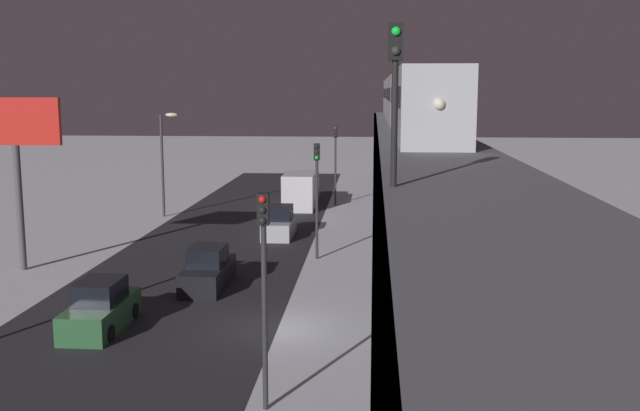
{
  "coord_description": "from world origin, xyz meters",
  "views": [
    {
      "loc": [
        -3.82,
        27.24,
        9.24
      ],
      "look_at": [
        -0.66,
        -15.59,
        2.45
      ],
      "focal_mm": 40.88,
      "sensor_mm": 36.0,
      "label": 1
    }
  ],
  "objects_px": {
    "sedan_silver": "(279,224)",
    "sedan_black": "(208,271)",
    "traffic_light_near": "(264,270)",
    "subway_train": "(407,98)",
    "traffic_light_far": "(335,154)",
    "commercial_billboard": "(15,139)",
    "traffic_light_mid": "(317,184)",
    "box_truck": "(301,190)",
    "rail_signal": "(395,76)",
    "sedan_green": "(101,310)"
  },
  "relations": [
    {
      "from": "box_truck",
      "to": "traffic_light_near",
      "type": "distance_m",
      "value": 38.02
    },
    {
      "from": "subway_train",
      "to": "traffic_light_near",
      "type": "relative_size",
      "value": 8.67
    },
    {
      "from": "subway_train",
      "to": "rail_signal",
      "type": "height_order",
      "value": "rail_signal"
    },
    {
      "from": "sedan_silver",
      "to": "traffic_light_near",
      "type": "xyz_separation_m",
      "value": [
        -2.9,
        25.53,
        3.4
      ]
    },
    {
      "from": "box_truck",
      "to": "subway_train",
      "type": "bearing_deg",
      "value": 168.42
    },
    {
      "from": "subway_train",
      "to": "commercial_billboard",
      "type": "distance_m",
      "value": 29.05
    },
    {
      "from": "rail_signal",
      "to": "traffic_light_near",
      "type": "bearing_deg",
      "value": -27.7
    },
    {
      "from": "traffic_light_mid",
      "to": "traffic_light_far",
      "type": "distance_m",
      "value": 19.36
    },
    {
      "from": "traffic_light_mid",
      "to": "rail_signal",
      "type": "bearing_deg",
      "value": 99.56
    },
    {
      "from": "rail_signal",
      "to": "box_truck",
      "type": "bearing_deg",
      "value": -81.01
    },
    {
      "from": "rail_signal",
      "to": "traffic_light_far",
      "type": "distance_m",
      "value": 41.12
    },
    {
      "from": "traffic_light_near",
      "to": "commercial_billboard",
      "type": "bearing_deg",
      "value": -46.28
    },
    {
      "from": "sedan_black",
      "to": "box_truck",
      "type": "height_order",
      "value": "box_truck"
    },
    {
      "from": "subway_train",
      "to": "commercial_billboard",
      "type": "xyz_separation_m",
      "value": [
        20.66,
        20.34,
        -1.82
      ]
    },
    {
      "from": "commercial_billboard",
      "to": "subway_train",
      "type": "bearing_deg",
      "value": -135.45
    },
    {
      "from": "sedan_silver",
      "to": "sedan_black",
      "type": "distance_m",
      "value": 12.52
    },
    {
      "from": "traffic_light_near",
      "to": "traffic_light_mid",
      "type": "xyz_separation_m",
      "value": [
        0.0,
        -19.36,
        0.0
      ]
    },
    {
      "from": "box_truck",
      "to": "commercial_billboard",
      "type": "xyz_separation_m",
      "value": [
        12.39,
        22.04,
        5.48
      ]
    },
    {
      "from": "box_truck",
      "to": "commercial_billboard",
      "type": "height_order",
      "value": "commercial_billboard"
    },
    {
      "from": "traffic_light_near",
      "to": "traffic_light_mid",
      "type": "distance_m",
      "value": 19.36
    },
    {
      "from": "sedan_silver",
      "to": "traffic_light_far",
      "type": "height_order",
      "value": "traffic_light_far"
    },
    {
      "from": "subway_train",
      "to": "sedan_silver",
      "type": "distance_m",
      "value": 15.67
    },
    {
      "from": "sedan_black",
      "to": "traffic_light_near",
      "type": "bearing_deg",
      "value": -70.31
    },
    {
      "from": "rail_signal",
      "to": "subway_train",
      "type": "bearing_deg",
      "value": -93.0
    },
    {
      "from": "subway_train",
      "to": "box_truck",
      "type": "bearing_deg",
      "value": -11.58
    },
    {
      "from": "traffic_light_mid",
      "to": "traffic_light_far",
      "type": "relative_size",
      "value": 1.0
    },
    {
      "from": "rail_signal",
      "to": "sedan_green",
      "type": "relative_size",
      "value": 0.89
    },
    {
      "from": "sedan_silver",
      "to": "traffic_light_mid",
      "type": "height_order",
      "value": "traffic_light_mid"
    },
    {
      "from": "rail_signal",
      "to": "traffic_light_far",
      "type": "bearing_deg",
      "value": -84.96
    },
    {
      "from": "sedan_silver",
      "to": "subway_train",
      "type": "bearing_deg",
      "value": 51.36
    },
    {
      "from": "sedan_silver",
      "to": "box_truck",
      "type": "bearing_deg",
      "value": 89.07
    },
    {
      "from": "traffic_light_far",
      "to": "box_truck",
      "type": "bearing_deg",
      "value": 18.53
    },
    {
      "from": "box_truck",
      "to": "traffic_light_far",
      "type": "xyz_separation_m",
      "value": [
        -2.7,
        -0.91,
        2.85
      ]
    },
    {
      "from": "sedan_black",
      "to": "traffic_light_mid",
      "type": "distance_m",
      "value": 8.51
    },
    {
      "from": "subway_train",
      "to": "traffic_light_mid",
      "type": "xyz_separation_m",
      "value": [
        5.57,
        16.76,
        -4.45
      ]
    },
    {
      "from": "commercial_billboard",
      "to": "traffic_light_mid",
      "type": "bearing_deg",
      "value": -166.66
    },
    {
      "from": "sedan_silver",
      "to": "box_truck",
      "type": "xyz_separation_m",
      "value": [
        -0.2,
        -12.29,
        0.55
      ]
    },
    {
      "from": "sedan_black",
      "to": "traffic_light_mid",
      "type": "relative_size",
      "value": 0.74
    },
    {
      "from": "sedan_silver",
      "to": "sedan_green",
      "type": "bearing_deg",
      "value": -103.76
    },
    {
      "from": "sedan_silver",
      "to": "traffic_light_near",
      "type": "bearing_deg",
      "value": -83.52
    },
    {
      "from": "box_truck",
      "to": "traffic_light_near",
      "type": "xyz_separation_m",
      "value": [
        -2.7,
        37.82,
        2.85
      ]
    },
    {
      "from": "sedan_silver",
      "to": "commercial_billboard",
      "type": "distance_m",
      "value": 16.73
    },
    {
      "from": "sedan_silver",
      "to": "traffic_light_far",
      "type": "bearing_deg",
      "value": 77.61
    },
    {
      "from": "subway_train",
      "to": "sedan_black",
      "type": "relative_size",
      "value": 11.66
    },
    {
      "from": "commercial_billboard",
      "to": "sedan_silver",
      "type": "bearing_deg",
      "value": -141.36
    },
    {
      "from": "rail_signal",
      "to": "sedan_black",
      "type": "xyz_separation_m",
      "value": [
        8.28,
        -15.01,
        -8.79
      ]
    },
    {
      "from": "traffic_light_mid",
      "to": "traffic_light_near",
      "type": "bearing_deg",
      "value": 90.0
    },
    {
      "from": "sedan_black",
      "to": "traffic_light_near",
      "type": "height_order",
      "value": "traffic_light_near"
    },
    {
      "from": "traffic_light_far",
      "to": "traffic_light_near",
      "type": "bearing_deg",
      "value": 90.0
    },
    {
      "from": "sedan_black",
      "to": "commercial_billboard",
      "type": "bearing_deg",
      "value": 165.7
    }
  ]
}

